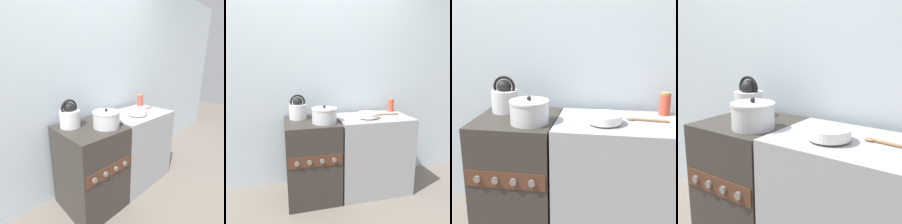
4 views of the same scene
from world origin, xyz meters
The scene contains 7 objects.
wall_back centered at (0.00, 0.64, 1.25)m, with size 7.00×0.06×2.50m.
stove centered at (0.00, 0.28, 0.42)m, with size 0.54×0.59×0.84m.
counter centered at (0.67, 0.27, 0.43)m, with size 0.78×0.54×0.85m.
kettle centered at (-0.12, 0.41, 0.94)m, with size 0.23×0.19×0.26m.
cooking_pot centered at (0.12, 0.18, 0.91)m, with size 0.25×0.25×0.18m.
enamel_bowl centered at (0.59, 0.20, 0.89)m, with size 0.21×0.21×0.06m.
wooden_spoon centered at (0.84, 0.30, 0.86)m, with size 0.26×0.05×0.02m.
Camera 4 is at (1.27, -1.09, 1.33)m, focal length 50.00 mm.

